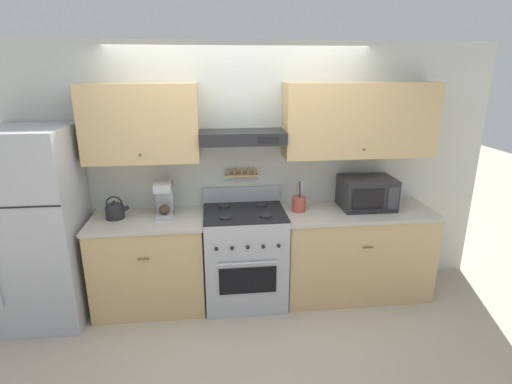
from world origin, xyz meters
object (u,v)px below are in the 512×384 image
object	(u,v)px
refrigerator	(42,227)
coffee_maker	(164,198)
tea_kettle	(115,210)
microwave	(367,193)
utensil_crock	(299,203)
stove_range	(245,256)

from	to	relation	value
refrigerator	coffee_maker	size ratio (longest dim) A/B	5.44
tea_kettle	microwave	world-z (taller)	microwave
utensil_crock	stove_range	bearing A→B (deg)	-172.47
stove_range	microwave	distance (m)	1.39
coffee_maker	stove_range	bearing A→B (deg)	-8.18
coffee_maker	utensil_crock	bearing A→B (deg)	-1.60
tea_kettle	utensil_crock	xyz separation A→B (m)	(1.78, 0.00, -0.01)
stove_range	coffee_maker	size ratio (longest dim) A/B	3.36
stove_range	tea_kettle	world-z (taller)	tea_kettle
coffee_maker	microwave	bearing A→B (deg)	-0.54
tea_kettle	utensil_crock	bearing A→B (deg)	0.00
refrigerator	microwave	size ratio (longest dim) A/B	3.46
tea_kettle	coffee_maker	xyz separation A→B (m)	(0.46, 0.04, 0.09)
stove_range	coffee_maker	distance (m)	0.98
microwave	utensil_crock	xyz separation A→B (m)	(-0.71, -0.02, -0.08)
refrigerator	coffee_maker	xyz separation A→B (m)	(1.09, 0.16, 0.19)
stove_range	coffee_maker	bearing A→B (deg)	171.82
stove_range	refrigerator	bearing A→B (deg)	-178.33
stove_range	tea_kettle	size ratio (longest dim) A/B	4.94
stove_range	refrigerator	world-z (taller)	refrigerator
refrigerator	microwave	xyz separation A→B (m)	(3.11, 0.14, 0.17)
refrigerator	coffee_maker	world-z (taller)	refrigerator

